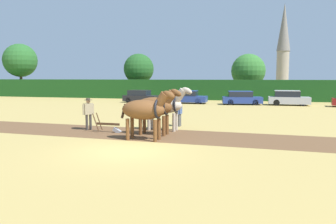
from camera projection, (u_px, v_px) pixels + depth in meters
The scene contains 17 objects.
ground_plane at pixel (128, 150), 13.40m from camera, with size 240.00×240.00×0.00m, color #A88E4C.
plowed_furrow_strip at pixel (88, 131), 18.22m from camera, with size 26.05×3.79×0.01m, color brown.
hedgerow at pixel (216, 90), 43.22m from camera, with size 77.61×1.94×2.65m, color #194719.
tree_far_left at pixel (20, 61), 53.53m from camera, with size 5.41×5.41×8.42m.
tree_left at pixel (139, 69), 49.43m from camera, with size 4.55×4.55×6.52m.
tree_center_left at pixel (248, 71), 46.51m from camera, with size 4.80×4.80×6.30m.
church_spire at pixel (283, 45), 76.67m from camera, with size 3.10×3.10×20.14m.
draft_horse_lead_left at pixel (145, 110), 15.47m from camera, with size 2.78×1.07×2.45m.
draft_horse_lead_right at pixel (156, 107), 16.90m from camera, with size 2.62×1.09×2.47m.
draft_horse_trail_left at pixel (165, 105), 18.32m from camera, with size 2.97×1.02×2.52m.
plow at pixel (110, 126), 17.78m from camera, with size 1.63×0.47×1.13m.
farmer_at_plow at pixel (88, 111), 18.51m from camera, with size 0.45×0.60×1.81m.
farmer_beside_team at pixel (180, 112), 19.87m from camera, with size 0.24×0.63×1.53m.
parked_car_far_left at pixel (140, 97), 38.73m from camera, with size 4.13×2.05×1.47m.
parked_car_left at pixel (187, 97), 37.50m from camera, with size 4.47×1.85×1.47m.
parked_car_center_left at pixel (241, 98), 35.70m from camera, with size 4.44×2.40×1.49m.
parked_car_center at pixel (288, 98), 34.84m from camera, with size 4.20×1.79×1.58m.
Camera 1 is at (4.97, -12.29, 2.99)m, focal length 35.00 mm.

